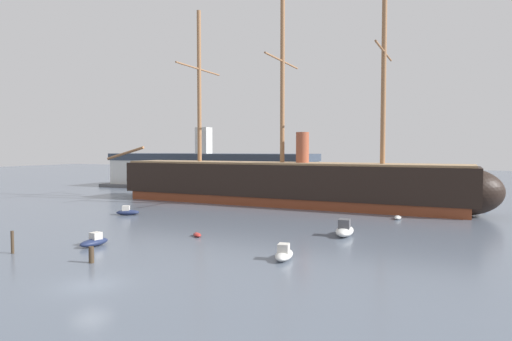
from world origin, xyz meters
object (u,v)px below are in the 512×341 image
object	(u,v)px
motorboat_mid_left	(127,212)
dinghy_far_right	(486,210)
mooring_piling_nearest	(91,255)
motorboat_mid_right	(345,230)
motorboat_foreground_right	(284,254)
dinghy_near_centre	(197,235)
mooring_piling_left_pair	(12,242)
dinghy_alongside_stern	(398,217)
dockside_warehouse_left	(211,171)
motorboat_foreground_left	(94,241)
tall_ship	(282,182)

from	to	relation	value
motorboat_mid_left	dinghy_far_right	size ratio (longest dim) A/B	1.91
motorboat_mid_left	mooring_piling_nearest	world-z (taller)	mooring_piling_nearest
motorboat_mid_right	motorboat_foreground_right	bearing A→B (deg)	-103.70
dinghy_near_centre	mooring_piling_left_pair	size ratio (longest dim) A/B	0.85
dinghy_near_centre	dinghy_alongside_stern	xyz separation A→B (m)	(19.86, 20.82, 0.04)
dockside_warehouse_left	dinghy_far_right	bearing A→B (deg)	-18.80
motorboat_foreground_left	dinghy_alongside_stern	bearing A→B (deg)	46.78
motorboat_foreground_right	dinghy_near_centre	xyz separation A→B (m)	(-12.08, 5.90, -0.30)
dinghy_near_centre	dockside_warehouse_left	distance (m)	60.50
motorboat_foreground_left	mooring_piling_left_pair	distance (m)	7.16
dinghy_alongside_stern	mooring_piling_nearest	world-z (taller)	mooring_piling_nearest
tall_ship	dinghy_near_centre	size ratio (longest dim) A/B	41.37
motorboat_mid_left	dockside_warehouse_left	bearing A→B (deg)	102.04
motorboat_foreground_left	dinghy_alongside_stern	world-z (taller)	motorboat_foreground_left
tall_ship	dinghy_near_centre	xyz separation A→B (m)	(0.11, -30.03, -3.70)
motorboat_mid_right	mooring_piling_left_pair	bearing A→B (deg)	-143.90
motorboat_foreground_right	dinghy_alongside_stern	distance (m)	27.83
motorboat_mid_right	dinghy_far_right	bearing A→B (deg)	58.30
motorboat_foreground_left	motorboat_foreground_right	xyz separation A→B (m)	(19.28, 2.08, 0.03)
motorboat_mid_right	dockside_warehouse_left	size ratio (longest dim) A/B	0.08
motorboat_mid_right	motorboat_foreground_left	bearing A→B (deg)	-146.93
mooring_piling_nearest	dockside_warehouse_left	world-z (taller)	dockside_warehouse_left
motorboat_mid_left	dockside_warehouse_left	distance (m)	45.26
motorboat_foreground_right	motorboat_mid_left	size ratio (longest dim) A/B	1.02
motorboat_mid_right	mooring_piling_nearest	world-z (taller)	motorboat_mid_right
dockside_warehouse_left	motorboat_foreground_right	bearing A→B (deg)	-57.02
motorboat_foreground_right	motorboat_mid_right	bearing A→B (deg)	76.30
dinghy_near_centre	motorboat_mid_right	size ratio (longest dim) A/B	0.39
motorboat_foreground_left	motorboat_foreground_right	size ratio (longest dim) A/B	0.94
dinghy_near_centre	dinghy_far_right	size ratio (longest dim) A/B	0.98
tall_ship	dinghy_alongside_stern	world-z (taller)	tall_ship
tall_ship	motorboat_mid_left	distance (m)	26.73
motorboat_foreground_left	dinghy_near_centre	bearing A→B (deg)	47.93
motorboat_foreground_left	mooring_piling_nearest	xyz separation A→B (m)	(4.39, -5.13, 0.22)
tall_ship	motorboat_foreground_right	bearing A→B (deg)	-71.26
tall_ship	mooring_piling_nearest	world-z (taller)	tall_ship
motorboat_mid_right	dinghy_far_right	world-z (taller)	motorboat_mid_right
motorboat_foreground_right	dockside_warehouse_left	size ratio (longest dim) A/B	0.06
dinghy_alongside_stern	dinghy_far_right	bearing A→B (deg)	47.20
motorboat_foreground_left	motorboat_mid_left	size ratio (longest dim) A/B	0.96
mooring_piling_left_pair	motorboat_foreground_left	bearing A→B (deg)	47.48
mooring_piling_nearest	dockside_warehouse_left	bearing A→B (deg)	109.68
dinghy_far_right	mooring_piling_nearest	distance (m)	58.63
motorboat_mid_left	motorboat_foreground_right	bearing A→B (deg)	-28.26
motorboat_foreground_right	motorboat_mid_left	xyz separation A→B (m)	(-29.51, 15.86, -0.02)
motorboat_foreground_left	dinghy_near_centre	size ratio (longest dim) A/B	1.88
tall_ship	motorboat_mid_left	world-z (taller)	tall_ship
motorboat_foreground_left	dinghy_alongside_stern	xyz separation A→B (m)	(27.06, 28.80, -0.23)
tall_ship	motorboat_mid_left	size ratio (longest dim) A/B	21.08
motorboat_foreground_right	dinghy_near_centre	size ratio (longest dim) A/B	2.00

